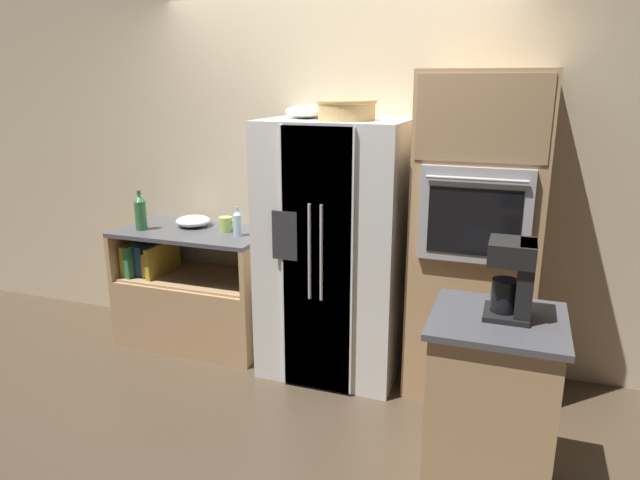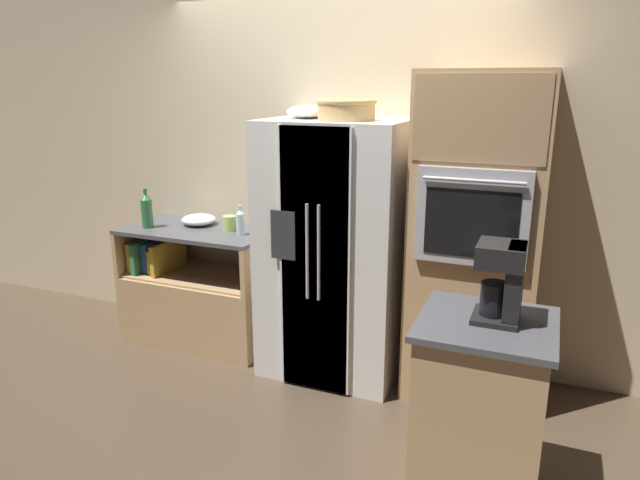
# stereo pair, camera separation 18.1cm
# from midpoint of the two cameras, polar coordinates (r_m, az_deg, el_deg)

# --- Properties ---
(ground_plane) EXTENTS (20.00, 20.00, 0.00)m
(ground_plane) POSITION_cam_midpoint_polar(r_m,az_deg,el_deg) (4.10, 0.39, -12.66)
(ground_plane) COLOR #4C3D2D
(wall_back) EXTENTS (12.00, 0.06, 2.80)m
(wall_back) POSITION_cam_midpoint_polar(r_m,az_deg,el_deg) (4.08, 2.93, 7.97)
(wall_back) COLOR beige
(wall_back) RESTS_ON ground_plane
(counter_left) EXTENTS (1.12, 0.61, 0.88)m
(counter_left) POSITION_cam_midpoint_polar(r_m,az_deg,el_deg) (4.49, -10.76, -5.75)
(counter_left) COLOR tan
(counter_left) RESTS_ON ground_plane
(refrigerator) EXTENTS (0.91, 0.74, 1.71)m
(refrigerator) POSITION_cam_midpoint_polar(r_m,az_deg,el_deg) (3.80, 2.85, -1.03)
(refrigerator) COLOR silver
(refrigerator) RESTS_ON ground_plane
(wall_oven) EXTENTS (0.75, 0.67, 2.01)m
(wall_oven) POSITION_cam_midpoint_polar(r_m,az_deg,el_deg) (3.61, 16.78, -0.03)
(wall_oven) COLOR tan
(wall_oven) RESTS_ON ground_plane
(island_counter) EXTENTS (0.60, 0.59, 0.92)m
(island_counter) POSITION_cam_midpoint_polar(r_m,az_deg,el_deg) (2.88, 17.48, -16.09)
(island_counter) COLOR tan
(island_counter) RESTS_ON ground_plane
(wicker_basket) EXTENTS (0.37, 0.37, 0.13)m
(wicker_basket) POSITION_cam_midpoint_polar(r_m,az_deg,el_deg) (3.55, 4.16, 12.95)
(wicker_basket) COLOR tan
(wicker_basket) RESTS_ON refrigerator
(fruit_bowl) EXTENTS (0.27, 0.27, 0.08)m
(fruit_bowl) POSITION_cam_midpoint_polar(r_m,az_deg,el_deg) (3.73, 0.16, 12.71)
(fruit_bowl) COLOR white
(fruit_bowl) RESTS_ON refrigerator
(bottle_tall) EXTENTS (0.06, 0.06, 0.21)m
(bottle_tall) POSITION_cam_midpoint_polar(r_m,az_deg,el_deg) (4.06, -6.71, 1.80)
(bottle_tall) COLOR silver
(bottle_tall) RESTS_ON counter_left
(bottle_short) EXTENTS (0.08, 0.08, 0.30)m
(bottle_short) POSITION_cam_midpoint_polar(r_m,az_deg,el_deg) (4.40, -15.83, 2.88)
(bottle_short) COLOR #33723F
(bottle_short) RESTS_ON counter_left
(mug) EXTENTS (0.14, 0.10, 0.11)m
(mug) POSITION_cam_midpoint_polar(r_m,az_deg,el_deg) (4.21, -7.79, 1.66)
(mug) COLOR #B2D166
(mug) RESTS_ON counter_left
(mixing_bowl) EXTENTS (0.26, 0.26, 0.08)m
(mixing_bowl) POSITION_cam_midpoint_polar(r_m,az_deg,el_deg) (4.42, -10.89, 2.01)
(mixing_bowl) COLOR white
(mixing_bowl) RESTS_ON counter_left
(coffee_maker) EXTENTS (0.20, 0.22, 0.35)m
(coffee_maker) POSITION_cam_midpoint_polar(r_m,az_deg,el_deg) (2.64, 19.84, -3.74)
(coffee_maker) COLOR black
(coffee_maker) RESTS_ON island_counter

